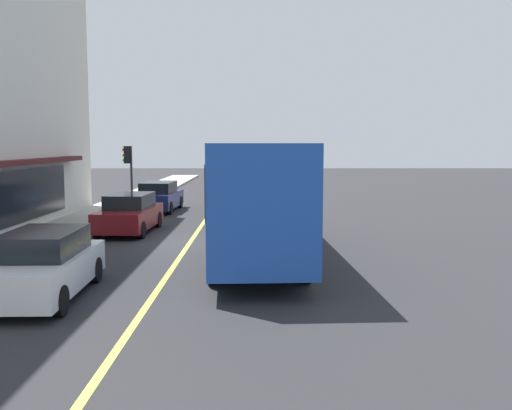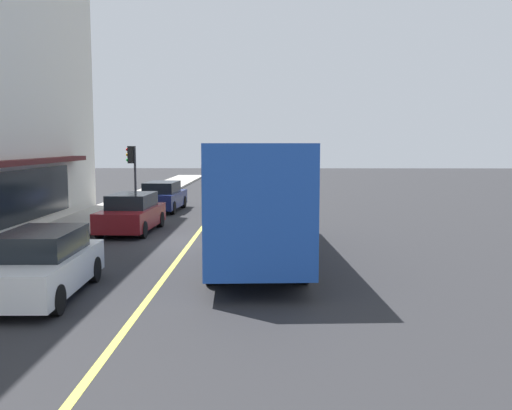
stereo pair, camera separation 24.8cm
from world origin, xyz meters
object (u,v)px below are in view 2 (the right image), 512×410
(car_navy, at_px, (162,197))
(car_white, at_px, (41,265))
(car_maroon, at_px, (132,213))
(traffic_light, at_px, (132,162))
(bus, at_px, (253,192))

(car_navy, height_order, car_white, same)
(car_navy, height_order, car_maroon, same)
(traffic_light, bearing_deg, car_navy, -106.13)
(bus, relative_size, traffic_light, 3.51)
(car_maroon, bearing_deg, bus, -133.76)
(traffic_light, xyz_separation_m, car_navy, (-0.48, -1.66, -1.79))
(traffic_light, relative_size, car_navy, 0.73)
(traffic_light, relative_size, car_maroon, 0.73)
(bus, distance_m, car_white, 6.88)
(bus, distance_m, traffic_light, 13.93)
(car_navy, bearing_deg, traffic_light, 73.87)
(traffic_light, xyz_separation_m, car_white, (-17.09, -1.88, -1.79))
(car_navy, distance_m, car_maroon, 7.08)
(car_white, bearing_deg, bus, -44.37)
(traffic_light, height_order, car_white, traffic_light)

